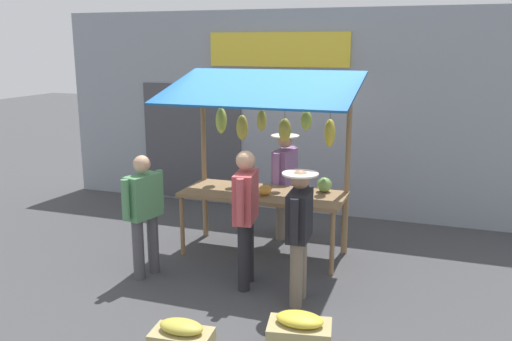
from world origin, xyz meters
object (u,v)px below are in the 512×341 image
at_px(shopper_in_grey_tee, 299,227).
at_px(shopper_with_ponytail, 246,209).
at_px(shopper_with_shopping_bag, 144,208).
at_px(produce_crate_side, 299,333).
at_px(vendor_with_sunhat, 285,177).
at_px(produce_crate_near, 182,341).
at_px(market_stall, 266,144).

bearing_deg(shopper_in_grey_tee, shopper_with_ponytail, 69.37).
xyz_separation_m(shopper_with_shopping_bag, produce_crate_side, (-2.25, 1.03, -0.71)).
xyz_separation_m(shopper_in_grey_tee, shopper_with_ponytail, (0.70, -0.22, 0.07)).
bearing_deg(vendor_with_sunhat, produce_crate_side, 26.22).
xyz_separation_m(shopper_in_grey_tee, shopper_with_shopping_bag, (1.99, -0.08, -0.01)).
distance_m(shopper_with_ponytail, produce_crate_near, 1.84).
relative_size(market_stall, shopper_with_shopping_bag, 1.62).
height_order(market_stall, produce_crate_near, market_stall).
bearing_deg(market_stall, shopper_in_grey_tee, 122.32).
bearing_deg(shopper_in_grey_tee, produce_crate_side, -167.79).
bearing_deg(vendor_with_sunhat, shopper_with_ponytail, 8.78).
relative_size(vendor_with_sunhat, shopper_in_grey_tee, 1.04).
bearing_deg(shopper_with_shopping_bag, produce_crate_side, -99.88).
distance_m(produce_crate_near, produce_crate_side, 1.11).
height_order(market_stall, shopper_with_ponytail, market_stall).
bearing_deg(vendor_with_sunhat, shopper_with_shopping_bag, -25.48).
height_order(produce_crate_near, produce_crate_side, produce_crate_near).
xyz_separation_m(market_stall, produce_crate_near, (-0.11, 2.75, -1.37)).
height_order(vendor_with_sunhat, shopper_with_shopping_bag, vendor_with_sunhat).
xyz_separation_m(vendor_with_sunhat, produce_crate_side, (-1.03, 2.95, -0.76)).
distance_m(shopper_with_shopping_bag, produce_crate_side, 2.58).
relative_size(shopper_with_ponytail, produce_crate_near, 2.82).
distance_m(market_stall, produce_crate_side, 2.85).
height_order(vendor_with_sunhat, produce_crate_side, vendor_with_sunhat).
height_order(shopper_with_shopping_bag, shopper_with_ponytail, shopper_with_ponytail).
xyz_separation_m(shopper_with_shopping_bag, produce_crate_near, (-1.27, 1.53, -0.70)).
distance_m(shopper_in_grey_tee, shopper_with_shopping_bag, 1.99).
relative_size(market_stall, shopper_in_grey_tee, 1.64).
relative_size(vendor_with_sunhat, produce_crate_side, 2.41).
relative_size(vendor_with_sunhat, shopper_with_ponytail, 0.96).
height_order(shopper_in_grey_tee, shopper_with_ponytail, shopper_with_ponytail).
relative_size(shopper_in_grey_tee, produce_crate_side, 2.33).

